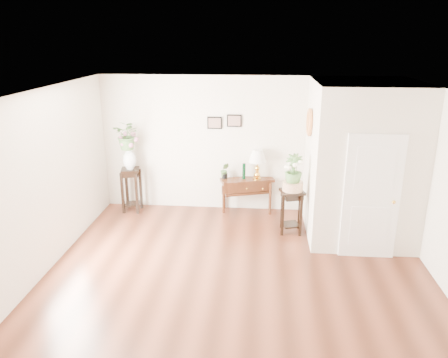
# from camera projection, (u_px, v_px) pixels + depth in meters

# --- Properties ---
(floor) EXTENTS (6.00, 5.50, 0.02)m
(floor) POSITION_uv_depth(u_px,v_px,m) (238.00, 274.00, 6.81)
(floor) COLOR brown
(floor) RESTS_ON ground
(ceiling) EXTENTS (6.00, 5.50, 0.02)m
(ceiling) POSITION_uv_depth(u_px,v_px,m) (240.00, 93.00, 5.93)
(ceiling) COLOR white
(ceiling) RESTS_ON ground
(wall_back) EXTENTS (6.00, 0.02, 2.80)m
(wall_back) POSITION_uv_depth(u_px,v_px,m) (246.00, 145.00, 8.97)
(wall_back) COLOR silver
(wall_back) RESTS_ON ground
(wall_front) EXTENTS (6.00, 0.02, 2.80)m
(wall_front) POSITION_uv_depth(u_px,v_px,m) (222.00, 297.00, 3.76)
(wall_front) COLOR silver
(wall_front) RESTS_ON ground
(wall_left) EXTENTS (0.02, 5.50, 2.80)m
(wall_left) POSITION_uv_depth(u_px,v_px,m) (42.00, 184.00, 6.61)
(wall_left) COLOR silver
(wall_left) RESTS_ON ground
(partition) EXTENTS (1.80, 1.95, 2.80)m
(partition) POSITION_uv_depth(u_px,v_px,m) (360.00, 160.00, 7.87)
(partition) COLOR silver
(partition) RESTS_ON floor
(door) EXTENTS (0.90, 0.05, 2.10)m
(door) POSITION_uv_depth(u_px,v_px,m) (371.00, 198.00, 7.04)
(door) COLOR white
(door) RESTS_ON floor
(art_print_left) EXTENTS (0.30, 0.02, 0.25)m
(art_print_left) POSITION_uv_depth(u_px,v_px,m) (215.00, 123.00, 8.86)
(art_print_left) COLOR black
(art_print_left) RESTS_ON wall_back
(art_print_right) EXTENTS (0.30, 0.02, 0.25)m
(art_print_right) POSITION_uv_depth(u_px,v_px,m) (234.00, 121.00, 8.81)
(art_print_right) COLOR black
(art_print_right) RESTS_ON wall_back
(wall_ornament) EXTENTS (0.07, 0.51, 0.51)m
(wall_ornament) POSITION_uv_depth(u_px,v_px,m) (309.00, 122.00, 7.86)
(wall_ornament) COLOR #D88243
(wall_ornament) RESTS_ON partition
(console_table) EXTENTS (1.15, 0.68, 0.72)m
(console_table) POSITION_uv_depth(u_px,v_px,m) (247.00, 195.00, 9.12)
(console_table) COLOR black
(console_table) RESTS_ON floor
(table_lamp) EXTENTS (0.37, 0.37, 0.63)m
(table_lamp) POSITION_uv_depth(u_px,v_px,m) (257.00, 163.00, 8.88)
(table_lamp) COLOR gold
(table_lamp) RESTS_ON console_table
(green_vase) EXTENTS (0.07, 0.07, 0.33)m
(green_vase) POSITION_uv_depth(u_px,v_px,m) (244.00, 171.00, 8.96)
(green_vase) COLOR black
(green_vase) RESTS_ON console_table
(potted_plant) EXTENTS (0.18, 0.15, 0.31)m
(potted_plant) POSITION_uv_depth(u_px,v_px,m) (225.00, 171.00, 8.99)
(potted_plant) COLOR #477439
(potted_plant) RESTS_ON console_table
(plant_stand_a) EXTENTS (0.43, 0.43, 0.93)m
(plant_stand_a) POSITION_uv_depth(u_px,v_px,m) (132.00, 190.00, 9.13)
(plant_stand_a) COLOR black
(plant_stand_a) RESTS_ON floor
(porcelain_vase) EXTENTS (0.35, 0.35, 0.46)m
(porcelain_vase) POSITION_uv_depth(u_px,v_px,m) (129.00, 158.00, 8.91)
(porcelain_vase) COLOR white
(porcelain_vase) RESTS_ON plant_stand_a
(lily_arrangement) EXTENTS (0.64, 0.59, 0.60)m
(lily_arrangement) POSITION_uv_depth(u_px,v_px,m) (128.00, 135.00, 8.76)
(lily_arrangement) COLOR #477439
(lily_arrangement) RESTS_ON porcelain_vase
(plant_stand_b) EXTENTS (0.49, 0.49, 0.83)m
(plant_stand_b) POSITION_uv_depth(u_px,v_px,m) (291.00, 211.00, 8.15)
(plant_stand_b) COLOR black
(plant_stand_b) RESTS_ON floor
(ceramic_bowl) EXTENTS (0.40, 0.40, 0.17)m
(ceramic_bowl) POSITION_uv_depth(u_px,v_px,m) (293.00, 186.00, 7.99)
(ceramic_bowl) COLOR beige
(ceramic_bowl) RESTS_ON plant_stand_b
(narcissus) EXTENTS (0.34, 0.34, 0.56)m
(narcissus) POSITION_uv_depth(u_px,v_px,m) (293.00, 170.00, 7.89)
(narcissus) COLOR #477439
(narcissus) RESTS_ON ceramic_bowl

